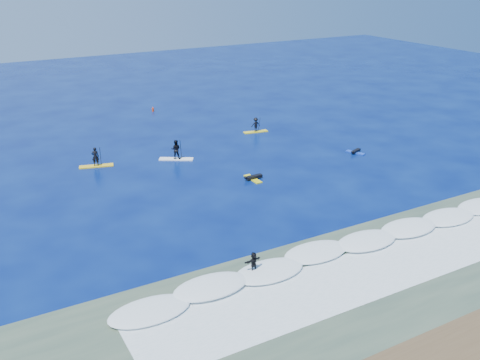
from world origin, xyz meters
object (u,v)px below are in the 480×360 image
sup_paddler_center (176,151)px  marker_buoy (153,109)px  sup_paddler_right (256,126)px  wave_surfer (254,263)px  prone_paddler_near (253,178)px  prone_paddler_far (356,152)px  sup_paddler_left (96,160)px

sup_paddler_center → marker_buoy: 19.19m
sup_paddler_right → wave_surfer: bearing=-111.4°
prone_paddler_near → marker_buoy: size_ratio=3.37×
sup_paddler_right → prone_paddler_near: 14.56m
sup_paddler_right → marker_buoy: (-7.09, 14.51, -0.48)m
sup_paddler_center → sup_paddler_right: size_ratio=1.13×
prone_paddler_far → marker_buoy: marker_buoy is taller
sup_paddler_left → prone_paddler_near: sup_paddler_left is taller
marker_buoy → prone_paddler_far: bearing=-64.4°
sup_paddler_center → sup_paddler_right: sup_paddler_center is taller
marker_buoy → sup_paddler_left: bearing=-125.6°
sup_paddler_right → wave_surfer: (-15.61, -26.07, 0.02)m
sup_paddler_center → prone_paddler_far: bearing=7.9°
prone_paddler_near → marker_buoy: 26.91m
wave_surfer → sup_paddler_center: bearing=72.3°
sup_paddler_center → marker_buoy: bearing=107.2°
sup_paddler_left → prone_paddler_near: bearing=-27.0°
prone_paddler_near → sup_paddler_center: bearing=24.5°
prone_paddler_near → wave_surfer: (-7.99, -13.68, 0.63)m
sup_paddler_left → wave_surfer: bearing=-67.2°
sup_paddler_left → prone_paddler_far: (24.34, -9.04, -0.56)m
prone_paddler_far → wave_surfer: size_ratio=1.03×
sup_paddler_left → sup_paddler_right: size_ratio=1.13×
sup_paddler_center → wave_surfer: 22.30m
prone_paddler_near → prone_paddler_far: size_ratio=1.13×
prone_paddler_near → prone_paddler_far: prone_paddler_near is taller
prone_paddler_far → marker_buoy: size_ratio=2.99×
wave_surfer → marker_buoy: wave_surfer is taller
sup_paddler_left → prone_paddler_far: bearing=-5.9°
sup_paddler_center → prone_paddler_far: (16.87, -7.14, -0.74)m
sup_paddler_left → sup_paddler_center: size_ratio=0.99×
prone_paddler_far → prone_paddler_near: bearing=73.7°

